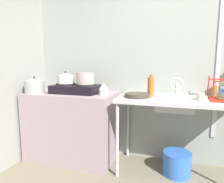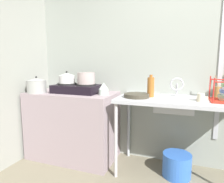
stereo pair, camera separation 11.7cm
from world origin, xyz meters
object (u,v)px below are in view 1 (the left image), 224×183
Objects in this scene: stove at (76,89)px; sink_basin at (174,104)px; pot_on_right_burner at (85,78)px; cup_by_rack at (201,97)px; pot_on_left_burner at (66,78)px; frying_pan at (137,95)px; percolator at (104,89)px; pot_beside_stove at (35,86)px; faucet at (176,85)px; small_bowl_on_drainboard at (202,98)px; bucket_on_floor at (177,163)px; utensil_jar at (215,91)px; bottle_by_sink at (151,87)px.

stove reaches higher than sink_basin.
cup_by_rack is at bearing -3.55° from pot_on_right_burner.
frying_pan is (0.94, -0.07, -0.17)m from pot_on_left_burner.
pot_on_right_burner is 1.49× the size of percolator.
percolator is at bearing -7.57° from pot_on_right_burner.
pot_beside_stove is at bearing -177.10° from cup_by_rack.
cup_by_rack is at bearing -40.68° from faucet.
cup_by_rack is (0.66, -0.02, 0.02)m from frying_pan.
pot_on_left_burner is (-0.14, 0.00, 0.13)m from stove.
bucket_on_floor is (-0.22, -0.02, -0.77)m from small_bowl_on_drainboard.
cup_by_rack is at bearing -119.87° from utensil_jar.
stove is 1.46× the size of sink_basin.
stove is 1.87× the size of bucket_on_floor.
faucet is at bearing 5.26° from pot_on_left_burner.
percolator is (0.25, -0.03, -0.12)m from pot_on_right_burner.
faucet is at bearing 6.61° from pot_on_right_burner.
stove is 1.46m from cup_by_rack.
stove is 1.48m from small_bowl_on_drainboard.
small_bowl_on_drainboard is (0.68, 0.07, -0.00)m from frying_pan.
cup_by_rack reaches higher than small_bowl_on_drainboard.
pot_on_right_burner is 0.88× the size of bottle_by_sink.
stove is 0.51m from pot_beside_stove.
cup_by_rack reaches higher than sink_basin.
stove is at bearing 179.11° from bucket_on_floor.
sink_basin is 3.53× the size of small_bowl_on_drainboard.
bottle_by_sink reaches higher than stove.
pot_on_left_burner reaches higher than frying_pan.
pot_on_left_burner reaches higher than faucet.
small_bowl_on_drainboard is 0.45× the size of bottle_by_sink.
bucket_on_floor is at bearing -174.18° from small_bowl_on_drainboard.
cup_by_rack is at bearing -3.21° from stove.
pot_on_right_burner is 1.01× the size of faucet.
cup_by_rack is at bearing -2.93° from pot_on_left_burner.
small_bowl_on_drainboard is at bearing 0.10° from stove.
stove is 2.66× the size of faucet.
sink_basin is 1.39× the size of frying_pan.
faucet is 0.33m from cup_by_rack.
bottle_by_sink is (1.42, 0.20, 0.02)m from pot_beside_stove.
frying_pan is at bearing -5.65° from pot_on_right_burner.
frying_pan is 0.19m from bottle_by_sink.
percolator is (0.53, -0.03, -0.11)m from pot_on_left_burner.
faucet is (0.01, 0.14, 0.20)m from sink_basin.
pot_on_right_burner is at bearing 16.28° from pot_beside_stove.
frying_pan reaches higher than bucket_on_floor.
small_bowl_on_drainboard is (0.27, 0.01, 0.08)m from sink_basin.
pot_on_right_burner reaches higher than bottle_by_sink.
pot_on_right_burner is 1.09m from faucet.
pot_beside_stove reaches higher than sink_basin.
small_bowl_on_drainboard reaches higher than sink_basin.
pot_beside_stove is 3.03× the size of cup_by_rack.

